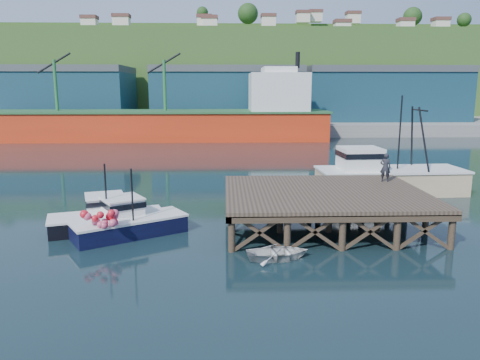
{
  "coord_description": "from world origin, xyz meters",
  "views": [
    {
      "loc": [
        -0.5,
        -27.53,
        8.29
      ],
      "look_at": [
        0.44,
        2.0,
        2.42
      ],
      "focal_mm": 35.0,
      "sensor_mm": 36.0,
      "label": 1
    }
  ],
  "objects_px": {
    "boat_black": "(106,216)",
    "dinghy": "(278,253)",
    "dockworker": "(385,167)",
    "boat_navy": "(128,221)",
    "trawler": "(387,174)"
  },
  "relations": [
    {
      "from": "boat_black",
      "to": "dinghy",
      "type": "xyz_separation_m",
      "value": [
        9.66,
        -5.36,
        -0.42
      ]
    },
    {
      "from": "boat_navy",
      "to": "boat_black",
      "type": "distance_m",
      "value": 1.93
    },
    {
      "from": "dockworker",
      "to": "boat_black",
      "type": "bearing_deg",
      "value": 27.03
    },
    {
      "from": "boat_navy",
      "to": "dinghy",
      "type": "relative_size",
      "value": 2.13
    },
    {
      "from": "boat_navy",
      "to": "trawler",
      "type": "bearing_deg",
      "value": -2.46
    },
    {
      "from": "boat_black",
      "to": "trawler",
      "type": "xyz_separation_m",
      "value": [
        19.95,
        8.89,
        0.83
      ]
    },
    {
      "from": "trawler",
      "to": "dinghy",
      "type": "relative_size",
      "value": 3.76
    },
    {
      "from": "boat_black",
      "to": "dinghy",
      "type": "bearing_deg",
      "value": -46.67
    },
    {
      "from": "boat_black",
      "to": "dockworker",
      "type": "relative_size",
      "value": 3.66
    },
    {
      "from": "dockworker",
      "to": "dinghy",
      "type": "bearing_deg",
      "value": 63.51
    },
    {
      "from": "boat_navy",
      "to": "boat_black",
      "type": "relative_size",
      "value": 0.95
    },
    {
      "from": "boat_black",
      "to": "dockworker",
      "type": "distance_m",
      "value": 18.13
    },
    {
      "from": "dinghy",
      "to": "dockworker",
      "type": "height_order",
      "value": "dockworker"
    },
    {
      "from": "trawler",
      "to": "dockworker",
      "type": "distance_m",
      "value": 6.39
    },
    {
      "from": "trawler",
      "to": "dockworker",
      "type": "relative_size",
      "value": 6.1
    }
  ]
}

